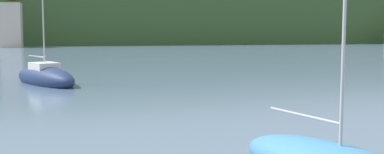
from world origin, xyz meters
The scene contains 3 objects.
wooded_hillside centered at (-5.53, 155.46, 5.67)m, with size 352.00×53.02×33.93m.
shore_building_westcentral centered at (-16.46, 118.63, 4.89)m, with size 3.92×4.01×10.05m.
sailboat_mid_4 centered at (-6.63, 53.80, 0.37)m, with size 4.63×6.80×7.94m.
Camera 1 is at (-4.81, 25.33, 3.06)m, focal length 44.21 mm.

